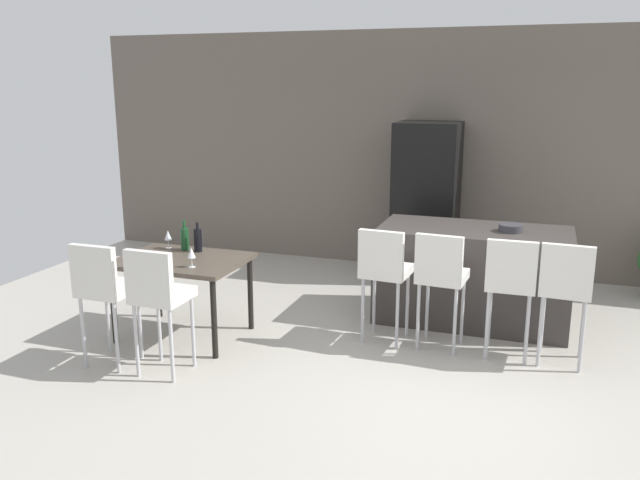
{
  "coord_description": "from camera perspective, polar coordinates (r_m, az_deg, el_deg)",
  "views": [
    {
      "loc": [
        0.82,
        -5.07,
        2.29
      ],
      "look_at": [
        -1.11,
        0.48,
        0.85
      ],
      "focal_mm": 36.42,
      "sensor_mm": 36.0,
      "label": 1
    }
  ],
  "objects": [
    {
      "name": "wine_glass_middle",
      "position": [
        6.33,
        -13.22,
        0.38
      ],
      "size": [
        0.07,
        0.07,
        0.17
      ],
      "color": "silver",
      "rests_on": "dining_table"
    },
    {
      "name": "wine_bottle_end",
      "position": [
        6.25,
        -11.8,
        0.15
      ],
      "size": [
        0.08,
        0.08,
        0.28
      ],
      "color": "#194723",
      "rests_on": "dining_table"
    },
    {
      "name": "kitchen_island",
      "position": [
        6.49,
        13.25,
        -3.0
      ],
      "size": [
        1.8,
        0.89,
        0.92
      ],
      "primitive_type": "cube",
      "color": "#383330",
      "rests_on": "ground_plane"
    },
    {
      "name": "ground_plane",
      "position": [
        5.62,
        9.29,
        -10.47
      ],
      "size": [
        10.0,
        10.0,
        0.0
      ],
      "primitive_type": "plane",
      "color": "#ADA89E"
    },
    {
      "name": "dining_table",
      "position": [
        5.99,
        -12.03,
        -2.31
      ],
      "size": [
        1.12,
        0.83,
        0.74
      ],
      "color": "#4C4238",
      "rests_on": "ground_plane"
    },
    {
      "name": "bar_chair_right",
      "position": [
        5.6,
        16.41,
        -3.32
      ],
      "size": [
        0.41,
        0.41,
        1.05
      ],
      "color": "silver",
      "rests_on": "ground_plane"
    },
    {
      "name": "dining_chair_near",
      "position": [
        5.51,
        -18.49,
        -3.76
      ],
      "size": [
        0.4,
        0.4,
        1.05
      ],
      "color": "silver",
      "rests_on": "ground_plane"
    },
    {
      "name": "bar_chair_middle",
      "position": [
        5.65,
        10.58,
        -2.83
      ],
      "size": [
        0.43,
        0.43,
        1.05
      ],
      "color": "silver",
      "rests_on": "ground_plane"
    },
    {
      "name": "bar_chair_far",
      "position": [
        5.6,
        20.78,
        -3.66
      ],
      "size": [
        0.42,
        0.42,
        1.05
      ],
      "color": "silver",
      "rests_on": "ground_plane"
    },
    {
      "name": "bar_chair_left",
      "position": [
        5.74,
        5.67,
        -2.4
      ],
      "size": [
        0.43,
        0.43,
        1.05
      ],
      "color": "silver",
      "rests_on": "ground_plane"
    },
    {
      "name": "dining_chair_far",
      "position": [
        5.22,
        -14.06,
        -4.41
      ],
      "size": [
        0.4,
        0.4,
        1.05
      ],
      "color": "silver",
      "rests_on": "ground_plane"
    },
    {
      "name": "back_wall",
      "position": [
        8.03,
        13.34,
        7.4
      ],
      "size": [
        10.0,
        0.12,
        2.9
      ],
      "primitive_type": "cube",
      "color": "#665B51",
      "rests_on": "ground_plane"
    },
    {
      "name": "fruit_bowl",
      "position": [
        6.33,
        16.41,
        1.02
      ],
      "size": [
        0.22,
        0.22,
        0.07
      ],
      "primitive_type": "cylinder",
      "color": "#333338",
      "rests_on": "kitchen_island"
    },
    {
      "name": "wine_glass_right",
      "position": [
        5.64,
        -11.23,
        -1.14
      ],
      "size": [
        0.07,
        0.07,
        0.17
      ],
      "color": "silver",
      "rests_on": "dining_table"
    },
    {
      "name": "wine_bottle_left",
      "position": [
        6.15,
        -10.69,
        0.01
      ],
      "size": [
        0.08,
        0.08,
        0.28
      ],
      "color": "black",
      "rests_on": "dining_table"
    },
    {
      "name": "refrigerator",
      "position": [
        7.74,
        9.31,
        3.39
      ],
      "size": [
        0.72,
        0.68,
        1.84
      ],
      "primitive_type": "cube",
      "color": "black",
      "rests_on": "ground_plane"
    }
  ]
}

